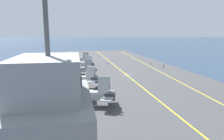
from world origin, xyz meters
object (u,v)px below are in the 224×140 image
Objects in this scene: parked_jet_second at (73,79)px; crew_green_vest at (164,65)px; parked_jet_nearest at (78,95)px; parked_jet_fifth at (76,59)px; crew_white_vest at (107,63)px; parked_jet_fourth at (76,64)px; island_tower at (51,128)px; crew_yellow_vest at (151,62)px; parked_jet_third at (75,69)px.

crew_green_vest is at bearing -55.70° from parked_jet_second.
parked_jet_fifth is (63.56, 0.20, 0.16)m from parked_jet_nearest.
crew_white_vest is at bearing 60.24° from crew_green_vest.
crew_white_vest is (10.37, -15.74, -1.37)m from parked_jet_fourth.
island_tower reaches higher than crew_white_vest.
parked_jet_nearest is at bearing -179.82° from parked_jet_fifth.
crew_yellow_vest is 87.03m from island_tower.
parked_jet_fifth reaches higher than crew_yellow_vest.
parked_jet_nearest reaches higher than parked_jet_fifth.
crew_yellow_vest is at bearing -79.14° from parked_jet_fourth.
crew_yellow_vest is at bearing -45.08° from parked_jet_second.
island_tower is (-76.66, 40.91, 4.85)m from crew_yellow_vest.
parked_jet_fourth reaches higher than crew_yellow_vest.
crew_green_vest is at bearing -119.76° from crew_white_vest.
crew_white_vest is 28.03m from crew_green_vest.
parked_jet_third is 53.67m from island_tower.
parked_jet_second is at bearing 178.72° from parked_jet_third.
parked_jet_second reaches higher than parked_jet_fourth.
parked_jet_third is 45.08m from crew_yellow_vest.
crew_white_vest is (-6.19, -15.87, -1.49)m from parked_jet_fifth.
crew_green_vest is (-10.82, -2.15, 0.02)m from crew_yellow_vest.
parked_jet_second is 8.93× the size of crew_green_vest.
parked_jet_third is 0.76× the size of island_tower.
parked_jet_third reaches higher than crew_yellow_vest.
parked_jet_fourth is at bearing 100.86° from crew_yellow_vest.
crew_green_vest is (-3.55, -40.07, -1.38)m from parked_jet_fourth.
parked_jet_nearest reaches higher than crew_yellow_vest.
parked_jet_second is 45.27m from crew_white_vest.
crew_white_vest reaches higher than crew_yellow_vest.
crew_yellow_vest is at bearing 11.25° from crew_green_vest.
island_tower reaches higher than crew_yellow_vest.
crew_white_vest is (26.21, -16.49, -1.61)m from parked_jet_third.
parked_jet_third reaches higher than crew_white_vest.
parked_jet_second is at bearing 124.30° from crew_green_vest.
parked_jet_fifth is at bearing 76.29° from crew_yellow_vest.
island_tower is at bearing 177.12° from parked_jet_second.
parked_jet_fifth reaches higher than crew_green_vest.
island_tower is at bearing 177.59° from parked_jet_third.
parked_jet_fourth is 9.73× the size of crew_yellow_vest.
parked_jet_nearest is 59.08m from crew_green_vest.
crew_white_vest is 1.03× the size of crew_yellow_vest.
parked_jet_nearest is at bearing 164.73° from crew_white_vest.
crew_green_vest is (43.46, -39.99, -1.34)m from parked_jet_nearest.
parked_jet_third is at bearing -2.41° from island_tower.
crew_green_vest is at bearing -116.57° from parked_jet_fifth.
parked_jet_nearest is 22.85m from island_tower.
crew_yellow_vest is at bearing -28.09° from island_tower.
parked_jet_nearest is 15.42m from parked_jet_second.
parked_jet_fourth is 9.46× the size of crew_white_vest.
island_tower reaches higher than crew_green_vest.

